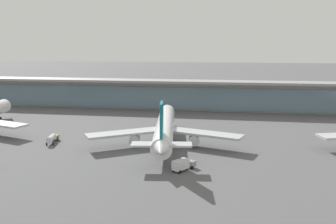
# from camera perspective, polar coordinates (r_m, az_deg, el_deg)

# --- Properties ---
(ground_plane) EXTENTS (1200.00, 1200.00, 0.00)m
(ground_plane) POSITION_cam_1_polar(r_m,az_deg,el_deg) (126.50, -0.97, -4.70)
(ground_plane) COLOR #515154
(airliner_centre_stand) EXTENTS (50.85, 66.65, 17.76)m
(airliner_centre_stand) POSITION_cam_1_polar(r_m,az_deg,el_deg) (123.28, -0.50, -2.42)
(airliner_centre_stand) COLOR white
(airliner_centre_stand) RESTS_ON ground
(service_truck_under_wing_olive) EXTENTS (3.97, 8.87, 2.95)m
(service_truck_under_wing_olive) POSITION_cam_1_polar(r_m,az_deg,el_deg) (131.04, -17.50, -3.89)
(service_truck_under_wing_olive) COLOR olive
(service_truck_under_wing_olive) RESTS_ON ground
(service_truck_by_tail_grey) EXTENTS (6.12, 7.27, 3.10)m
(service_truck_by_tail_grey) POSITION_cam_1_polar(r_m,az_deg,el_deg) (98.36, 2.30, -8.11)
(service_truck_by_tail_grey) COLOR gray
(service_truck_by_tail_grey) RESTS_ON ground
(terminal_building) EXTENTS (281.02, 12.80, 15.20)m
(terminal_building) POSITION_cam_1_polar(r_m,az_deg,el_deg) (189.18, 2.60, 2.74)
(terminal_building) COLOR #9E998E
(terminal_building) RESTS_ON ground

